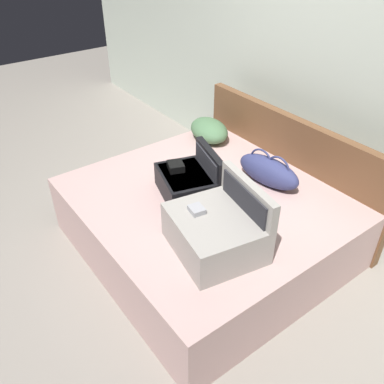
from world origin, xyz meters
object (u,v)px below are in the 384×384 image
object	(u,v)px
duffel_bag	(269,171)
bed	(205,222)
hard_case_large	(216,230)
hard_case_medium	(189,181)
pillow_near_headboard	(209,130)

from	to	relation	value
duffel_bag	bed	bearing A→B (deg)	-106.39
bed	duffel_bag	world-z (taller)	duffel_bag
hard_case_large	hard_case_medium	distance (m)	0.65
hard_case_large	pillow_near_headboard	xyz separation A→B (m)	(-1.22, 0.92, -0.06)
hard_case_large	pillow_near_headboard	bearing A→B (deg)	153.74
bed	pillow_near_headboard	world-z (taller)	pillow_near_headboard
hard_case_medium	duffel_bag	world-z (taller)	hard_case_medium
hard_case_large	pillow_near_headboard	size ratio (longest dim) A/B	1.47
bed	hard_case_medium	bearing A→B (deg)	-146.33
hard_case_medium	pillow_near_headboard	xyz separation A→B (m)	(-0.61, 0.69, -0.02)
hard_case_medium	pillow_near_headboard	distance (m)	0.92
bed	pillow_near_headboard	size ratio (longest dim) A/B	4.37
bed	duffel_bag	distance (m)	0.65
hard_case_medium	hard_case_large	bearing A→B (deg)	-4.07
bed	pillow_near_headboard	distance (m)	1.02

